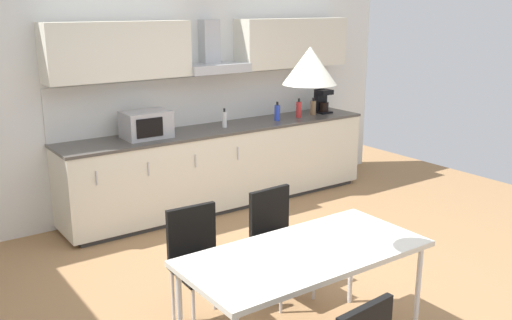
# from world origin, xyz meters

# --- Properties ---
(ground_plane) EXTENTS (8.54, 7.37, 0.02)m
(ground_plane) POSITION_xyz_m (0.00, 0.00, -0.01)
(ground_plane) COLOR #9E754C
(wall_back) EXTENTS (6.83, 0.10, 2.55)m
(wall_back) POSITION_xyz_m (0.00, 2.51, 1.28)
(wall_back) COLOR white
(wall_back) RESTS_ON ground_plane
(kitchen_counter) EXTENTS (3.76, 0.67, 0.93)m
(kitchen_counter) POSITION_xyz_m (0.80, 2.14, 0.47)
(kitchen_counter) COLOR #333333
(kitchen_counter) RESTS_ON ground_plane
(backsplash_tile) EXTENTS (3.74, 0.02, 0.55)m
(backsplash_tile) POSITION_xyz_m (0.80, 2.44, 1.20)
(backsplash_tile) COLOR silver
(backsplash_tile) RESTS_ON kitchen_counter
(upper_wall_cabinets) EXTENTS (3.74, 0.40, 0.58)m
(upper_wall_cabinets) POSITION_xyz_m (0.80, 2.29, 1.81)
(upper_wall_cabinets) COLOR silver
(microwave) EXTENTS (0.48, 0.35, 0.28)m
(microwave) POSITION_xyz_m (-0.13, 2.13, 1.07)
(microwave) COLOR #ADADB2
(microwave) RESTS_ON kitchen_counter
(coffee_maker) EXTENTS (0.18, 0.19, 0.30)m
(coffee_maker) POSITION_xyz_m (2.33, 2.16, 1.07)
(coffee_maker) COLOR black
(coffee_maker) RESTS_ON kitchen_counter
(bottle_red) EXTENTS (0.06, 0.06, 0.24)m
(bottle_red) POSITION_xyz_m (1.88, 2.08, 1.03)
(bottle_red) COLOR red
(bottle_red) RESTS_ON kitchen_counter
(bottle_blue) EXTENTS (0.07, 0.07, 0.23)m
(bottle_blue) POSITION_xyz_m (1.55, 2.08, 1.02)
(bottle_blue) COLOR blue
(bottle_blue) RESTS_ON kitchen_counter
(bottle_brown) EXTENTS (0.07, 0.07, 0.22)m
(bottle_brown) POSITION_xyz_m (2.13, 2.11, 1.02)
(bottle_brown) COLOR brown
(bottle_brown) RESTS_ON kitchen_counter
(bottle_white) EXTENTS (0.06, 0.06, 0.22)m
(bottle_white) POSITION_xyz_m (0.81, 2.11, 1.02)
(bottle_white) COLOR white
(bottle_white) RESTS_ON kitchen_counter
(dining_table) EXTENTS (1.61, 0.76, 0.75)m
(dining_table) POSITION_xyz_m (-0.35, -0.71, 0.70)
(dining_table) COLOR silver
(dining_table) RESTS_ON ground_plane
(chair_far_left) EXTENTS (0.42, 0.42, 0.87)m
(chair_far_left) POSITION_xyz_m (-0.71, 0.05, 0.53)
(chair_far_left) COLOR black
(chair_far_left) RESTS_ON ground_plane
(chair_far_right) EXTENTS (0.42, 0.42, 0.87)m
(chair_far_right) POSITION_xyz_m (0.00, 0.05, 0.53)
(chair_far_right) COLOR black
(chair_far_right) RESTS_ON ground_plane
(pendant_lamp) EXTENTS (0.32, 0.32, 0.22)m
(pendant_lamp) POSITION_xyz_m (-0.35, -0.71, 1.92)
(pendant_lamp) COLOR silver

